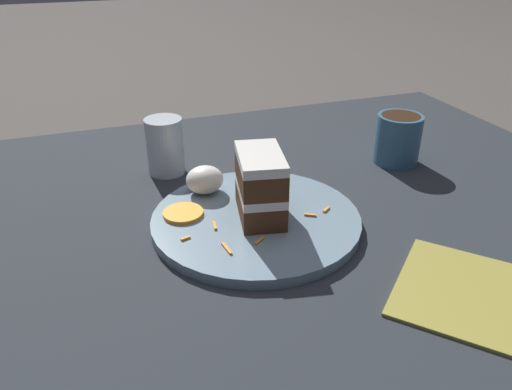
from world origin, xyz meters
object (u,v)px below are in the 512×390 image
Objects in this scene: plate at (256,220)px; coffee_mug at (398,137)px; orange_garnish at (183,213)px; drinking_glass at (165,150)px; cake_slice at (260,185)px; cream_dollop at (205,180)px; menu_card at (482,297)px.

coffee_mug is (-0.32, -0.12, 0.04)m from plate.
plate is 0.11m from orange_garnish.
cake_slice is at bearing 113.15° from drinking_glass.
coffee_mug is (-0.40, 0.10, 0.01)m from drinking_glass.
orange_garnish is (0.10, -0.04, -0.05)m from cake_slice.
orange_garnish is at bearing 171.36° from cake_slice.
plate is 0.06m from cake_slice.
cream_dollop reaches higher than menu_card.
cake_slice is at bearing 21.66° from coffee_mug.
orange_garnish is at bearing 86.74° from drinking_glass.
orange_garnish is (0.10, -0.04, 0.01)m from plate.
orange_garnish is 0.65× the size of coffee_mug.
cake_slice reaches higher than orange_garnish.
drinking_glass is at bearing -13.59° from coffee_mug.
plate is 3.38× the size of coffee_mug.
orange_garnish is 0.31× the size of menu_card.
cake_slice reaches higher than drinking_glass.
menu_card is (-0.29, 0.28, -0.02)m from orange_garnish.
cake_slice is 0.31m from menu_card.
cake_slice is 0.11m from cream_dollop.
cake_slice is 1.28× the size of coffee_mug.
cream_dollop is 0.66× the size of coffee_mug.
coffee_mug is (-0.37, -0.03, 0.01)m from cream_dollop.
cake_slice reaches higher than coffee_mug.
menu_card is (-0.24, 0.34, -0.03)m from cream_dollop.
orange_garnish is 0.59× the size of drinking_glass.
drinking_glass is at bearing 124.44° from cake_slice.
coffee_mug is (-0.31, -0.12, -0.01)m from cake_slice.
cake_slice is at bearing 120.52° from cream_dollop.
drinking_glass reaches higher than coffee_mug.
drinking_glass is at bearing 78.99° from menu_card.
orange_garnish is 0.40m from menu_card.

